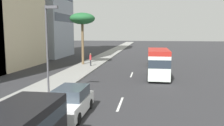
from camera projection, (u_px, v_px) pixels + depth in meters
ground_plane at (135, 66)px, 34.45m from camera, size 198.00×198.00×0.00m
sidewalk_right at (90, 64)px, 35.48m from camera, size 162.00×3.72×0.15m
lane_stripe_mid at (120, 104)px, 16.23m from camera, size 3.20×0.16×0.01m
lane_stripe_far at (132, 75)px, 27.39m from camera, size 3.20×0.16×0.01m
car_lead at (154, 60)px, 35.39m from camera, size 4.68×1.89×1.72m
minibus_third at (158, 63)px, 25.08m from camera, size 6.05×2.31×3.12m
car_fourth at (71, 102)px, 14.08m from camera, size 4.27×1.92×1.66m
pedestrian_near_lamp at (91, 59)px, 33.27m from camera, size 0.33×0.24×1.81m
palm_tree at (82, 19)px, 34.37m from camera, size 3.74×3.74×7.63m
street_lamp at (48, 41)px, 16.84m from camera, size 0.24×0.97×6.71m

